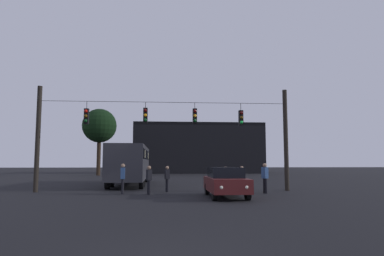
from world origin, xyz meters
name	(u,v)px	position (x,y,z in m)	size (l,w,h in m)	color
ground_plane	(165,182)	(0.00, 24.50, 0.00)	(168.00, 168.00, 0.00)	black
overhead_signal_span	(166,132)	(0.04, 14.69, 3.65)	(15.68, 0.44, 6.45)	black
city_bus	(130,161)	(-2.75, 20.82, 1.87)	(2.71, 11.04, 3.00)	#2D2D33
car_near_right	(226,182)	(3.13, 10.95, 0.80)	(1.81, 4.34, 1.52)	#511919
pedestrian_crossing_left	(242,177)	(4.68, 14.10, 0.87)	(0.36, 0.42, 1.55)	black
pedestrian_crossing_center	(149,178)	(-0.87, 12.71, 0.89)	(0.35, 0.42, 1.59)	black
pedestrian_crossing_right	(226,177)	(3.83, 14.95, 0.84)	(0.25, 0.37, 1.51)	black
pedestrian_near_bus	(265,176)	(5.78, 12.95, 0.98)	(0.36, 0.42, 1.73)	black
pedestrian_trailing	(167,177)	(0.14, 14.30, 0.87)	(0.32, 0.41, 1.55)	black
pedestrian_far_side	(123,177)	(-2.38, 13.22, 0.97)	(0.27, 0.38, 1.70)	black
corner_building	(197,149)	(5.31, 51.22, 4.02)	(20.76, 10.15, 8.04)	black
tree_left_silhouette	(99,126)	(-9.03, 40.43, 6.66)	(4.60, 4.60, 9.02)	#2D2116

